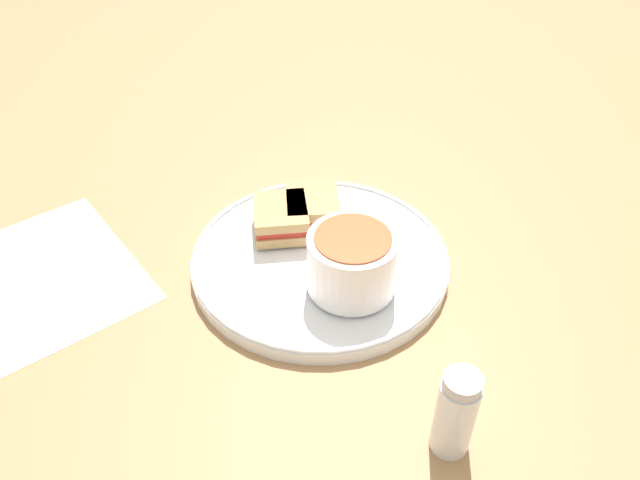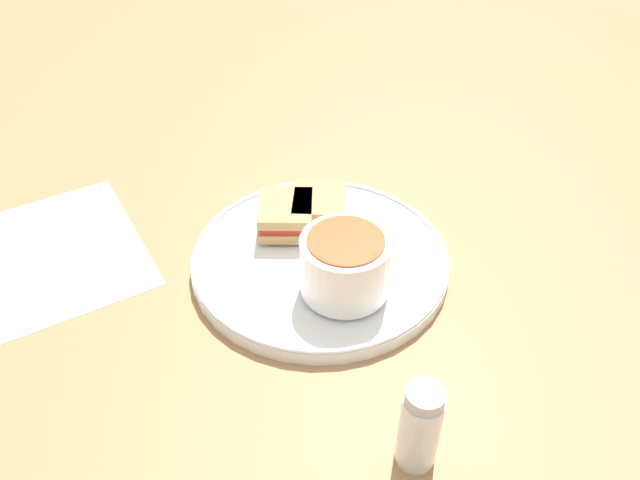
{
  "view_description": "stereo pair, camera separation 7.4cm",
  "coord_description": "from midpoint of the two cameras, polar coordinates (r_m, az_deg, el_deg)",
  "views": [
    {
      "loc": [
        0.27,
        -0.49,
        0.52
      ],
      "look_at": [
        0.0,
        0.0,
        0.04
      ],
      "focal_mm": 35.0,
      "sensor_mm": 36.0,
      "label": 1
    },
    {
      "loc": [
        0.34,
        -0.45,
        0.52
      ],
      "look_at": [
        0.0,
        0.0,
        0.04
      ],
      "focal_mm": 35.0,
      "sensor_mm": 36.0,
      "label": 2
    }
  ],
  "objects": [
    {
      "name": "spoon",
      "position": [
        0.77,
        8.7,
        -0.31
      ],
      "size": [
        0.07,
        0.12,
        0.01
      ],
      "rotation": [
        0.0,
        0.0,
        8.31
      ],
      "color": "silver",
      "rests_on": "plate"
    },
    {
      "name": "sandwich_half_far",
      "position": [
        0.78,
        -0.43,
        2.18
      ],
      "size": [
        0.1,
        0.1,
        0.03
      ],
      "rotation": [
        0.0,
        0.0,
        2.2
      ],
      "color": "tan",
      "rests_on": "plate"
    },
    {
      "name": "ground_plane",
      "position": [
        0.76,
        2.76,
        -2.42
      ],
      "size": [
        2.4,
        2.4,
        0.0
      ],
      "primitive_type": "plane",
      "color": "#9E754C"
    },
    {
      "name": "menu_sheet",
      "position": [
        0.83,
        -23.1,
        -2.01
      ],
      "size": [
        0.33,
        0.35,
        0.0
      ],
      "rotation": [
        0.0,
        0.0,
        -0.4
      ],
      "color": "white",
      "rests_on": "ground_plane"
    },
    {
      "name": "plate",
      "position": [
        0.76,
        2.79,
        -1.83
      ],
      "size": [
        0.31,
        0.31,
        0.02
      ],
      "color": "white",
      "rests_on": "ground_plane"
    },
    {
      "name": "soup_bowl",
      "position": [
        0.68,
        5.4,
        -2.35
      ],
      "size": [
        0.1,
        0.1,
        0.07
      ],
      "color": "white",
      "rests_on": "plate"
    },
    {
      "name": "salt_shaker",
      "position": [
        0.57,
        12.94,
        -16.51
      ],
      "size": [
        0.04,
        0.04,
        0.1
      ],
      "color": "silver",
      "rests_on": "ground_plane"
    },
    {
      "name": "sandwich_half_near",
      "position": [
        0.79,
        2.61,
        2.88
      ],
      "size": [
        0.1,
        0.1,
        0.03
      ],
      "rotation": [
        0.0,
        0.0,
        2.15
      ],
      "color": "tan",
      "rests_on": "plate"
    }
  ]
}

